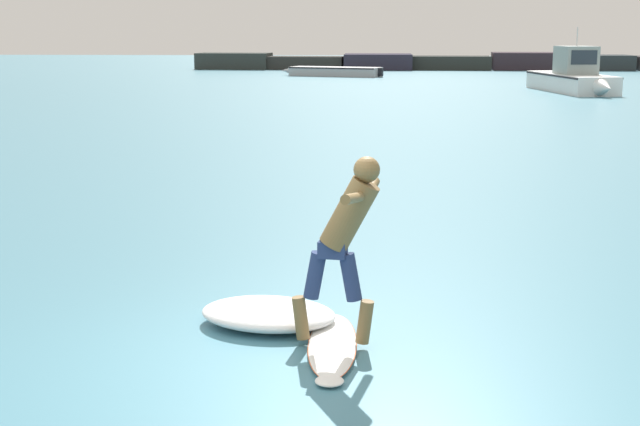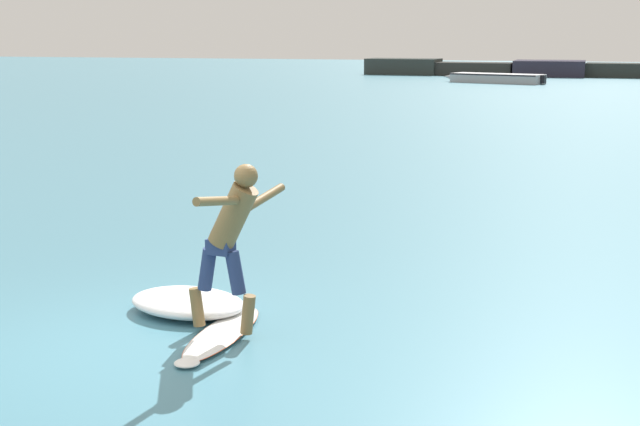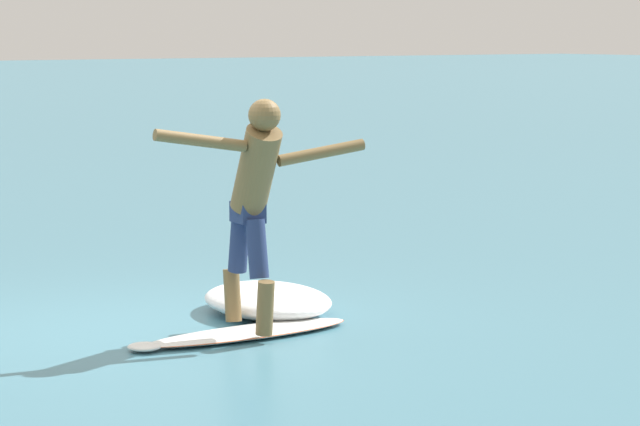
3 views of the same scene
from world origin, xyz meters
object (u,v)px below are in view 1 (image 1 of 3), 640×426
surfboard (332,345)px  small_boat_offshore (333,71)px  fishing_boat_near_jetty (573,78)px  surfer (347,232)px

surfboard → small_boat_offshore: size_ratio=0.28×
surfboard → small_boat_offshore: (-2.35, 51.04, 0.30)m
surfboard → fishing_boat_near_jetty: fishing_boat_near_jetty is taller
fishing_boat_near_jetty → small_boat_offshore: 19.07m
surfer → fishing_boat_near_jetty: bearing=74.8°
surfboard → small_boat_offshore: 51.09m
fishing_boat_near_jetty → small_boat_offshore: size_ratio=1.21×
surfboard → small_boat_offshore: bearing=92.6°
surfboard → surfer: 1.12m
fishing_boat_near_jetty → small_boat_offshore: fishing_boat_near_jetty is taller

